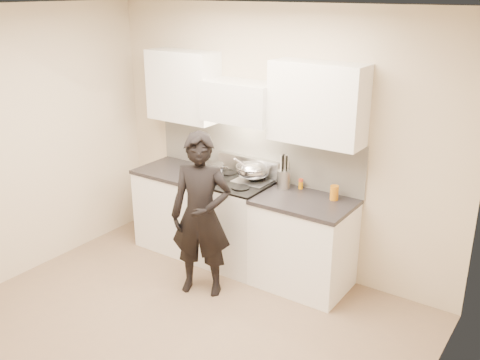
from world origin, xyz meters
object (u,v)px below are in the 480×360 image
(wok, at_px, (253,170))
(person, at_px, (201,215))
(counter_right, at_px, (303,243))
(utensil_crock, at_px, (284,178))
(stove, at_px, (234,222))

(wok, bearing_deg, person, -96.32)
(wok, height_order, person, person)
(counter_right, bearing_deg, person, -139.53)
(counter_right, height_order, utensil_crock, utensil_crock)
(counter_right, relative_size, utensil_crock, 2.65)
(stove, xyz_separation_m, counter_right, (0.83, 0.00, -0.01))
(wok, distance_m, person, 0.81)
(utensil_crock, bearing_deg, stove, -161.60)
(person, bearing_deg, utensil_crock, 39.75)
(counter_right, distance_m, person, 1.05)
(counter_right, relative_size, wok, 2.09)
(counter_right, distance_m, wok, 0.91)
(utensil_crock, bearing_deg, person, -117.51)
(stove, relative_size, utensil_crock, 2.77)
(counter_right, relative_size, person, 0.57)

